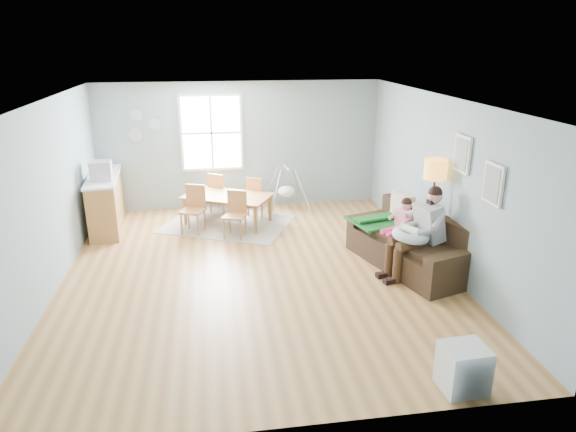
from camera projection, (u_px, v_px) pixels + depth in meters
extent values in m
cube|color=olive|center=(257.00, 274.00, 8.21)|extent=(8.40, 9.40, 0.08)
cube|color=silver|center=(253.00, 78.00, 7.21)|extent=(8.40, 9.40, 0.60)
cube|color=#7E9AA5|center=(237.00, 136.00, 12.10)|extent=(8.40, 0.08, 3.90)
cube|color=#7E9AA5|center=(319.00, 386.00, 3.40)|extent=(8.40, 0.08, 3.90)
cube|color=#7E9AA5|center=(510.00, 180.00, 8.34)|extent=(0.08, 9.40, 3.90)
cube|color=white|center=(211.00, 133.00, 10.81)|extent=(1.32, 0.06, 1.62)
cube|color=white|center=(212.00, 133.00, 10.78)|extent=(1.20, 0.02, 1.50)
cube|color=white|center=(212.00, 133.00, 10.77)|extent=(1.20, 0.03, 0.04)
cube|color=white|center=(212.00, 133.00, 10.77)|extent=(0.04, 0.03, 1.50)
cube|color=white|center=(493.00, 184.00, 6.64)|extent=(0.04, 0.44, 0.54)
cube|color=slate|center=(492.00, 184.00, 6.64)|extent=(0.01, 0.36, 0.46)
cube|color=white|center=(463.00, 154.00, 7.42)|extent=(0.04, 0.44, 0.54)
cube|color=slate|center=(461.00, 154.00, 7.41)|extent=(0.01, 0.36, 0.46)
cylinder|color=#9BB2BA|center=(136.00, 115.00, 10.46)|extent=(0.24, 0.02, 0.24)
cylinder|color=#9BB2BA|center=(155.00, 125.00, 10.58)|extent=(0.26, 0.02, 0.26)
cylinder|color=#9BB2BA|center=(136.00, 135.00, 10.59)|extent=(0.28, 0.02, 0.28)
cube|color=black|center=(408.00, 254.00, 8.33)|extent=(1.57, 2.40, 0.44)
cube|color=black|center=(428.00, 224.00, 8.34)|extent=(0.87, 2.17, 0.45)
cube|color=black|center=(454.00, 259.00, 7.38)|extent=(0.97, 0.49, 0.17)
cube|color=black|center=(373.00, 218.00, 9.08)|extent=(0.97, 0.49, 0.17)
cube|color=#155D28|center=(381.00, 220.00, 8.83)|extent=(1.19, 1.05, 0.04)
cube|color=beige|center=(402.00, 207.00, 8.76)|extent=(0.26, 0.53, 0.51)
cube|color=gray|center=(429.00, 222.00, 7.88)|extent=(0.46, 0.53, 0.62)
sphere|color=tan|center=(435.00, 196.00, 7.77)|extent=(0.23, 0.23, 0.23)
sphere|color=black|center=(435.00, 193.00, 7.75)|extent=(0.22, 0.22, 0.22)
cylinder|color=#372514|center=(412.00, 246.00, 7.75)|extent=(0.50, 0.27, 0.17)
cylinder|color=#372514|center=(403.00, 241.00, 7.95)|extent=(0.50, 0.27, 0.17)
cylinder|color=#372514|center=(397.00, 266.00, 7.76)|extent=(0.13, 0.13, 0.55)
cylinder|color=#372514|center=(389.00, 260.00, 7.96)|extent=(0.13, 0.13, 0.55)
cube|color=black|center=(392.00, 281.00, 7.81)|extent=(0.27, 0.16, 0.08)
cube|color=black|center=(384.00, 275.00, 8.01)|extent=(0.27, 0.16, 0.08)
torus|color=silver|center=(411.00, 236.00, 7.81)|extent=(0.68, 0.67, 0.23)
cylinder|color=white|center=(411.00, 231.00, 7.78)|extent=(0.27, 0.33, 0.13)
sphere|color=tan|center=(403.00, 226.00, 7.92)|extent=(0.11, 0.11, 0.11)
cube|color=white|center=(404.00, 220.00, 8.37)|extent=(0.32, 0.33, 0.37)
sphere|color=tan|center=(406.00, 204.00, 8.30)|extent=(0.17, 0.17, 0.17)
sphere|color=black|center=(407.00, 203.00, 8.29)|extent=(0.17, 0.17, 0.17)
cylinder|color=#FA3D84|center=(395.00, 233.00, 8.25)|extent=(0.32, 0.20, 0.09)
cylinder|color=#FA3D84|center=(389.00, 230.00, 8.36)|extent=(0.32, 0.20, 0.09)
cylinder|color=#FA3D84|center=(387.00, 245.00, 8.23)|extent=(0.08, 0.08, 0.31)
cylinder|color=#FA3D84|center=(381.00, 242.00, 8.35)|extent=(0.08, 0.08, 0.31)
cylinder|color=black|center=(427.00, 264.00, 8.46)|extent=(0.31, 0.31, 0.03)
cylinder|color=black|center=(431.00, 220.00, 8.21)|extent=(0.03, 0.03, 1.56)
cylinder|color=orange|center=(436.00, 169.00, 7.94)|extent=(0.36, 0.36, 0.31)
cube|color=silver|center=(463.00, 368.00, 5.39)|extent=(0.48, 0.43, 0.51)
cube|color=black|center=(446.00, 370.00, 5.35)|extent=(0.05, 0.35, 0.41)
cube|color=gray|center=(228.00, 223.00, 10.33)|extent=(2.91, 2.63, 0.01)
imported|color=olive|center=(227.00, 210.00, 10.24)|extent=(1.92, 1.61, 0.59)
cube|color=olive|center=(193.00, 211.00, 9.70)|extent=(0.53, 0.53, 0.04)
cube|color=olive|center=(196.00, 196.00, 9.79)|extent=(0.38, 0.18, 0.45)
cylinder|color=olive|center=(181.00, 224.00, 9.66)|extent=(0.04, 0.04, 0.44)
cylinder|color=olive|center=(198.00, 226.00, 9.59)|extent=(0.04, 0.04, 0.44)
cylinder|color=olive|center=(189.00, 218.00, 9.96)|extent=(0.04, 0.04, 0.44)
cylinder|color=olive|center=(205.00, 220.00, 9.89)|extent=(0.04, 0.04, 0.44)
cube|color=olive|center=(235.00, 216.00, 9.49)|extent=(0.51, 0.51, 0.04)
cube|color=olive|center=(237.00, 201.00, 9.57)|extent=(0.36, 0.17, 0.43)
cylinder|color=olive|center=(224.00, 229.00, 9.44)|extent=(0.04, 0.04, 0.42)
cylinder|color=olive|center=(240.00, 230.00, 9.37)|extent=(0.04, 0.04, 0.42)
cylinder|color=olive|center=(230.00, 223.00, 9.73)|extent=(0.04, 0.04, 0.42)
cylinder|color=olive|center=(246.00, 225.00, 9.67)|extent=(0.04, 0.04, 0.42)
cube|color=olive|center=(221.00, 193.00, 10.91)|extent=(0.55, 0.55, 0.04)
cube|color=olive|center=(216.00, 184.00, 10.68)|extent=(0.34, 0.23, 0.43)
cylinder|color=olive|center=(231.00, 201.00, 11.06)|extent=(0.04, 0.04, 0.42)
cylinder|color=olive|center=(218.00, 199.00, 11.18)|extent=(0.04, 0.04, 0.42)
cylinder|color=olive|center=(224.00, 205.00, 10.78)|extent=(0.04, 0.04, 0.42)
cylinder|color=olive|center=(211.00, 203.00, 10.90)|extent=(0.04, 0.04, 0.42)
cube|color=olive|center=(258.00, 196.00, 10.69)|extent=(0.53, 0.53, 0.04)
cube|color=olive|center=(254.00, 188.00, 10.46)|extent=(0.33, 0.23, 0.42)
cylinder|color=olive|center=(268.00, 205.00, 10.83)|extent=(0.04, 0.04, 0.41)
cylinder|color=olive|center=(255.00, 203.00, 10.95)|extent=(0.04, 0.04, 0.41)
cylinder|color=olive|center=(262.00, 209.00, 10.56)|extent=(0.04, 0.04, 0.41)
cylinder|color=olive|center=(248.00, 207.00, 10.68)|extent=(0.04, 0.04, 0.41)
cube|color=olive|center=(106.00, 202.00, 9.98)|extent=(0.68, 1.89, 1.03)
cube|color=silver|center=(103.00, 176.00, 9.80)|extent=(0.72, 1.93, 0.04)
cube|color=#A5A5AA|center=(101.00, 171.00, 9.41)|extent=(0.40, 0.38, 0.35)
cube|color=black|center=(91.00, 171.00, 9.37)|extent=(0.04, 0.29, 0.25)
cylinder|color=#A5A5AA|center=(286.00, 168.00, 10.92)|extent=(0.08, 0.53, 0.04)
ellipsoid|color=beige|center=(286.00, 191.00, 11.09)|extent=(0.38, 0.38, 0.23)
cylinder|color=#A5A5AA|center=(286.00, 180.00, 11.01)|extent=(0.01, 0.01, 0.42)
cylinder|color=#A5A5AA|center=(276.00, 193.00, 10.74)|extent=(0.30, 0.36, 0.92)
cylinder|color=#A5A5AA|center=(303.00, 191.00, 10.86)|extent=(0.35, 0.31, 0.92)
cylinder|color=#A5A5AA|center=(270.00, 185.00, 11.28)|extent=(0.35, 0.31, 0.92)
cylinder|color=#A5A5AA|center=(296.00, 184.00, 11.40)|extent=(0.30, 0.36, 0.92)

